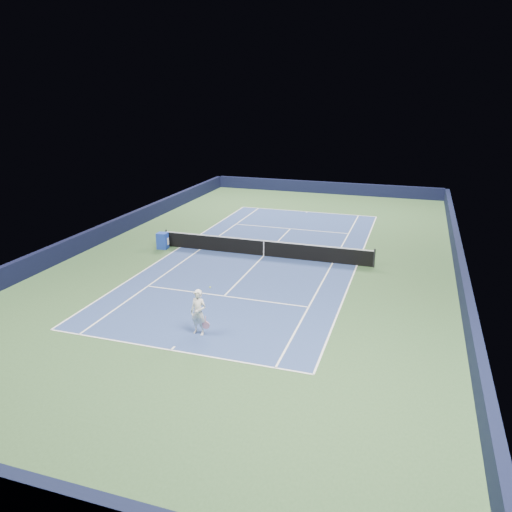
% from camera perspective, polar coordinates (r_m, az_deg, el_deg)
% --- Properties ---
extents(ground, '(40.00, 40.00, 0.00)m').
position_cam_1_polar(ground, '(29.60, 0.89, 0.01)').
color(ground, '#2F4D2A').
rests_on(ground, ground).
extents(wall_far, '(22.00, 0.35, 1.10)m').
position_cam_1_polar(wall_far, '(48.20, 7.94, 7.75)').
color(wall_far, black).
rests_on(wall_far, ground).
extents(wall_near, '(22.00, 0.35, 1.10)m').
position_cam_1_polar(wall_near, '(13.97, -26.22, -22.95)').
color(wall_near, black).
rests_on(wall_near, ground).
extents(wall_right, '(0.35, 40.00, 1.10)m').
position_cam_1_polar(wall_right, '(28.36, 22.28, -1.08)').
color(wall_right, black).
rests_on(wall_right, ground).
extents(wall_left, '(0.35, 40.00, 1.10)m').
position_cam_1_polar(wall_left, '(34.09, -16.79, 2.67)').
color(wall_left, black).
rests_on(wall_left, ground).
extents(court_surface, '(10.97, 23.77, 0.01)m').
position_cam_1_polar(court_surface, '(29.59, 0.89, 0.01)').
color(court_surface, navy).
rests_on(court_surface, ground).
extents(baseline_far, '(10.97, 0.08, 0.00)m').
position_cam_1_polar(baseline_far, '(40.68, 5.86, 5.07)').
color(baseline_far, white).
rests_on(baseline_far, ground).
extents(baseline_near, '(10.97, 0.08, 0.00)m').
position_cam_1_polar(baseline_near, '(19.47, -9.69, -10.56)').
color(baseline_near, white).
rests_on(baseline_near, ground).
extents(sideline_doubles_right, '(0.08, 23.77, 0.00)m').
position_cam_1_polar(sideline_doubles_right, '(28.55, 11.46, -1.06)').
color(sideline_doubles_right, white).
rests_on(sideline_doubles_right, ground).
extents(sideline_doubles_left, '(0.08, 23.77, 0.00)m').
position_cam_1_polar(sideline_doubles_left, '(31.57, -8.67, 1.00)').
color(sideline_doubles_left, white).
rests_on(sideline_doubles_left, ground).
extents(sideline_singles_right, '(0.08, 23.77, 0.00)m').
position_cam_1_polar(sideline_singles_right, '(28.72, 8.76, -0.78)').
color(sideline_singles_right, white).
rests_on(sideline_singles_right, ground).
extents(sideline_singles_left, '(0.08, 23.77, 0.00)m').
position_cam_1_polar(sideline_singles_left, '(30.99, -6.40, 0.77)').
color(sideline_singles_left, white).
rests_on(sideline_singles_left, ground).
extents(service_line_far, '(8.23, 0.08, 0.00)m').
position_cam_1_polar(service_line_far, '(35.50, 3.95, 3.13)').
color(service_line_far, white).
rests_on(service_line_far, ground).
extents(service_line_near, '(8.23, 0.08, 0.00)m').
position_cam_1_polar(service_line_near, '(23.94, -3.66, -4.59)').
color(service_line_near, white).
rests_on(service_line_near, ground).
extents(center_service_line, '(0.08, 12.80, 0.00)m').
position_cam_1_polar(center_service_line, '(29.59, 0.89, 0.02)').
color(center_service_line, white).
rests_on(center_service_line, ground).
extents(center_mark_far, '(0.08, 0.30, 0.00)m').
position_cam_1_polar(center_mark_far, '(40.54, 5.82, 5.02)').
color(center_mark_far, white).
rests_on(center_mark_far, ground).
extents(center_mark_near, '(0.08, 0.30, 0.00)m').
position_cam_1_polar(center_mark_near, '(19.59, -9.49, -10.36)').
color(center_mark_near, white).
rests_on(center_mark_near, ground).
extents(tennis_net, '(12.90, 0.10, 1.07)m').
position_cam_1_polar(tennis_net, '(29.44, 0.89, 0.94)').
color(tennis_net, black).
rests_on(tennis_net, ground).
extents(sponsor_cube, '(0.65, 0.60, 1.00)m').
position_cam_1_polar(sponsor_cube, '(31.39, -10.63, 1.73)').
color(sponsor_cube, '#1C3AAA').
rests_on(sponsor_cube, ground).
extents(tennis_player, '(0.86, 1.31, 1.89)m').
position_cam_1_polar(tennis_player, '(20.11, -6.58, -6.42)').
color(tennis_player, white).
rests_on(tennis_player, ground).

